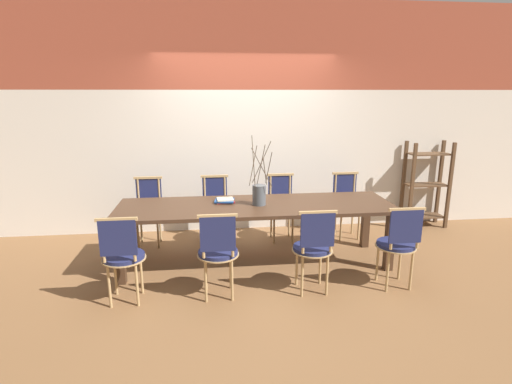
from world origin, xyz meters
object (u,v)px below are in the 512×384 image
object	(u,v)px
vase_centerpiece	(259,194)
book_stack	(225,200)
chair_far_center	(281,204)
chair_near_center	(314,246)
shelving_rack	(426,185)
dining_table	(256,211)

from	to	relation	value
vase_centerpiece	book_stack	distance (m)	0.43
vase_centerpiece	chair_far_center	bearing A→B (deg)	62.72
chair_near_center	book_stack	world-z (taller)	chair_near_center
chair_far_center	vase_centerpiece	xyz separation A→B (m)	(-0.40, -0.78, 0.35)
chair_near_center	chair_far_center	world-z (taller)	same
chair_far_center	shelving_rack	size ratio (longest dim) A/B	0.70
dining_table	vase_centerpiece	bearing A→B (deg)	-11.72
chair_far_center	vase_centerpiece	distance (m)	0.94
chair_near_center	vase_centerpiece	size ratio (longest dim) A/B	1.13
chair_near_center	chair_far_center	xyz separation A→B (m)	(-0.05, 1.55, 0.00)
dining_table	shelving_rack	size ratio (longest dim) A/B	2.47
chair_near_center	shelving_rack	distance (m)	2.87
chair_near_center	vase_centerpiece	distance (m)	0.95
chair_far_center	vase_centerpiece	world-z (taller)	vase_centerpiece
vase_centerpiece	shelving_rack	world-z (taller)	vase_centerpiece
chair_far_center	shelving_rack	world-z (taller)	shelving_rack
vase_centerpiece	book_stack	world-z (taller)	vase_centerpiece
dining_table	shelving_rack	world-z (taller)	shelving_rack
chair_near_center	chair_far_center	bearing A→B (deg)	91.76
chair_near_center	chair_far_center	size ratio (longest dim) A/B	1.00
shelving_rack	chair_near_center	bearing A→B (deg)	-139.86
chair_far_center	shelving_rack	xyz separation A→B (m)	(2.24, 0.30, 0.13)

